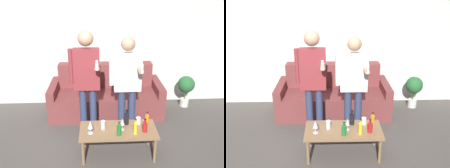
# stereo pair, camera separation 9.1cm
# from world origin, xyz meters

# --- Properties ---
(wall_back) EXTENTS (8.00, 0.06, 2.70)m
(wall_back) POSITION_xyz_m (0.00, 2.31, 1.35)
(wall_back) COLOR silver
(wall_back) RESTS_ON ground_plane
(couch) EXTENTS (2.11, 0.88, 0.91)m
(couch) POSITION_xyz_m (0.27, 1.84, 0.32)
(couch) COLOR brown
(couch) RESTS_ON ground_plane
(coffee_table) EXTENTS (1.10, 0.53, 0.42)m
(coffee_table) POSITION_xyz_m (0.40, 0.47, 0.37)
(coffee_table) COLOR #8E6B47
(coffee_table) RESTS_ON ground_plane
(bottle_orange) EXTENTS (0.07, 0.07, 0.21)m
(bottle_orange) POSITION_xyz_m (0.40, 0.32, 0.50)
(bottle_orange) COLOR #23752D
(bottle_orange) RESTS_ON coffee_table
(bottle_green) EXTENTS (0.07, 0.07, 0.20)m
(bottle_green) POSITION_xyz_m (0.77, 0.39, 0.50)
(bottle_green) COLOR #B21E1E
(bottle_green) RESTS_ON coffee_table
(bottle_dark) EXTENTS (0.07, 0.07, 0.17)m
(bottle_dark) POSITION_xyz_m (0.19, 0.49, 0.49)
(bottle_dark) COLOR silver
(bottle_dark) RESTS_ON coffee_table
(bottle_yellow) EXTENTS (0.06, 0.06, 0.23)m
(bottle_yellow) POSITION_xyz_m (0.63, 0.34, 0.51)
(bottle_yellow) COLOR yellow
(bottle_yellow) RESTS_ON coffee_table
(bottle_red) EXTENTS (0.06, 0.06, 0.19)m
(bottle_red) POSITION_xyz_m (0.84, 0.60, 0.50)
(bottle_red) COLOR orange
(bottle_red) RESTS_ON coffee_table
(bottle_clear) EXTENTS (0.07, 0.07, 0.23)m
(bottle_clear) POSITION_xyz_m (0.53, 0.61, 0.51)
(bottle_clear) COLOR black
(bottle_clear) RESTS_ON coffee_table
(wine_glass_near) EXTENTS (0.08, 0.08, 0.19)m
(wine_glass_near) POSITION_xyz_m (0.01, 0.39, 0.55)
(wine_glass_near) COLOR silver
(wine_glass_near) RESTS_ON coffee_table
(wine_glass_far) EXTENTS (0.06, 0.06, 0.18)m
(wine_glass_far) POSITION_xyz_m (0.46, 0.45, 0.55)
(wine_glass_far) COLOR silver
(wine_glass_far) RESTS_ON coffee_table
(cup_on_table) EXTENTS (0.07, 0.07, 0.10)m
(cup_on_table) POSITION_xyz_m (0.71, 0.61, 0.47)
(cup_on_table) COLOR white
(cup_on_table) RESTS_ON coffee_table
(person_standing_left) EXTENTS (0.47, 0.44, 1.75)m
(person_standing_left) POSITION_xyz_m (-0.05, 0.98, 1.05)
(person_standing_left) COLOR navy
(person_standing_left) RESTS_ON ground_plane
(person_standing_right) EXTENTS (0.50, 0.43, 1.64)m
(person_standing_right) POSITION_xyz_m (0.58, 1.02, 0.97)
(person_standing_right) COLOR navy
(person_standing_right) RESTS_ON ground_plane
(potted_plant) EXTENTS (0.34, 0.34, 0.65)m
(potted_plant) POSITION_xyz_m (1.90, 1.97, 0.44)
(potted_plant) COLOR silver
(potted_plant) RESTS_ON ground_plane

